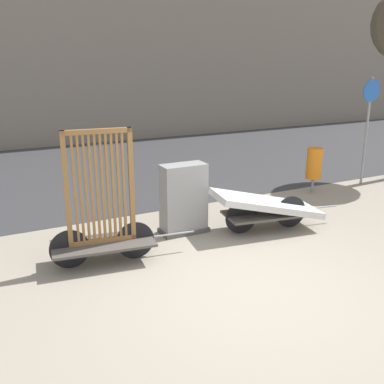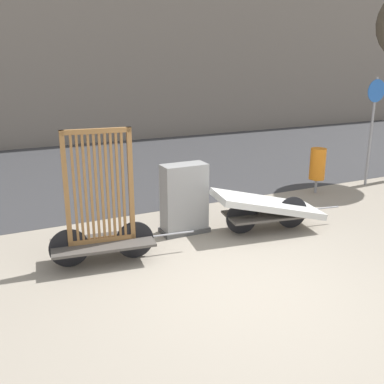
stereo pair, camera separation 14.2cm
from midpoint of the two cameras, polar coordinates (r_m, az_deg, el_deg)
The scene contains 7 objects.
ground_plane at distance 6.28m, azimuth 7.47°, elevation -12.12°, with size 60.00×60.00×0.00m, color gray.
road_strip at distance 12.90m, azimuth -11.18°, elevation 2.87°, with size 56.00×8.14×0.01m.
bike_cart_with_bedframe at distance 6.84m, azimuth -10.83°, elevation -3.34°, with size 2.25×0.90×2.06m.
bike_cart_with_mattress at distance 8.17m, azimuth 10.12°, elevation -1.87°, with size 2.48×1.13×0.78m.
utility_cabinet at distance 7.93m, azimuth -0.48°, elevation -1.17°, with size 0.85×0.44×1.25m.
trash_bin at distance 10.69m, azimuth 16.03°, elevation 3.42°, with size 0.35×0.35×1.04m.
sign_post at distance 11.62m, azimuth 22.33°, elevation 8.78°, with size 0.53×0.06×2.59m.
Camera 2 is at (-3.03, -4.60, 3.01)m, focal length 42.00 mm.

